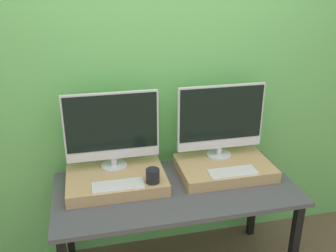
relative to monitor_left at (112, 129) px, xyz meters
name	(u,v)px	position (x,y,z in m)	size (l,w,h in m)	color
wall_back	(161,86)	(0.38, 0.21, 0.20)	(8.00, 0.04, 2.60)	#66B75B
workbench	(176,197)	(0.38, -0.23, -0.43)	(1.58, 0.74, 0.74)	#47474C
wooden_riser_left	(116,180)	(0.00, -0.12, -0.32)	(0.64, 0.44, 0.08)	tan
monitor_left	(112,129)	(0.00, 0.00, 0.00)	(0.62, 0.18, 0.53)	silver
keyboard_left	(118,185)	(0.00, -0.27, -0.27)	(0.32, 0.13, 0.01)	silver
mug	(153,176)	(0.22, -0.27, -0.23)	(0.09, 0.09, 0.09)	black
wooden_riser_right	(224,168)	(0.76, -0.12, -0.32)	(0.64, 0.44, 0.08)	tan
monitor_right	(221,120)	(0.76, 0.00, 0.00)	(0.62, 0.18, 0.53)	silver
keyboard_right	(233,172)	(0.76, -0.27, -0.27)	(0.32, 0.13, 0.01)	silver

